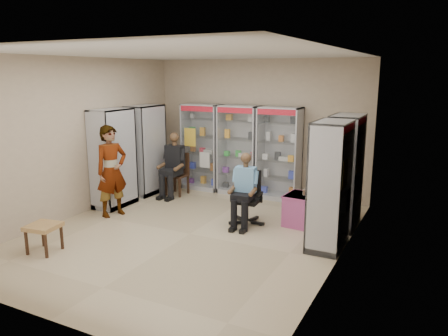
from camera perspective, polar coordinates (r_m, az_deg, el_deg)
The scene contains 18 objects.
floor at distance 7.59m, azimuth -4.46°, elevation -8.57°, with size 6.00×6.00×0.00m, color tan.
room_shell at distance 7.13m, azimuth -4.73°, elevation 6.38°, with size 5.02×6.02×3.01m.
cabinet_back_left at distance 10.25m, azimuth -2.84°, elevation 2.76°, with size 0.90×0.50×2.00m, color #B5B6BD.
cabinet_back_mid at distance 9.82m, azimuth 1.98°, elevation 2.35°, with size 0.90×0.50×2.00m, color silver.
cabinet_back_right at distance 9.46m, azimuth 7.21°, elevation 1.88°, with size 0.90×0.50×2.00m, color #A2A5A9.
cabinet_right_far at distance 7.97m, azimuth 15.50°, elevation -0.46°, with size 0.50×0.90×2.00m, color #9FA1A6.
cabinet_right_near at distance 6.92m, azimuth 13.64°, elevation -2.28°, with size 0.50×0.90×2.00m, color #A6A9AD.
cabinet_left_far at distance 9.99m, azimuth -10.14°, elevation 2.33°, with size 0.50×0.90×2.00m, color #A5A8AD.
cabinet_left_near at distance 9.15m, azimuth -14.28°, elevation 1.23°, with size 0.50×0.90×2.00m, color #AFB0B6.
wooden_chair at distance 9.87m, azimuth -6.17°, elevation -0.81°, with size 0.42×0.42×0.94m, color #322213.
seated_customer at distance 9.78m, azimuth -6.36°, elevation 0.28°, with size 0.44×0.60×1.34m, color black, non-canonical shape.
office_chair at distance 7.91m, azimuth 3.01°, elevation -3.93°, with size 0.53×0.53×0.98m, color black.
seated_shopkeeper at distance 7.83m, azimuth 2.88°, elevation -3.08°, with size 0.41×0.57×1.25m, color #759AE7, non-canonical shape.
pink_trunk at distance 8.01m, azimuth 10.27°, elevation -5.46°, with size 0.59×0.57×0.57m, color #A14077.
tea_glass at distance 7.92m, azimuth 10.47°, elevation -3.12°, with size 0.07×0.07×0.11m, color #603008.
woven_stool_a at distance 8.25m, azimuth 12.93°, elevation -5.63°, with size 0.41×0.41×0.41m, color #A68046.
woven_stool_b at distance 7.32m, azimuth -22.43°, elevation -8.46°, with size 0.44×0.44×0.44m, color #B67A4C.
standing_man at distance 8.56m, azimuth -14.46°, elevation -0.39°, with size 0.64×0.42×1.75m, color gray.
Camera 1 is at (3.72, -6.04, 2.71)m, focal length 35.00 mm.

